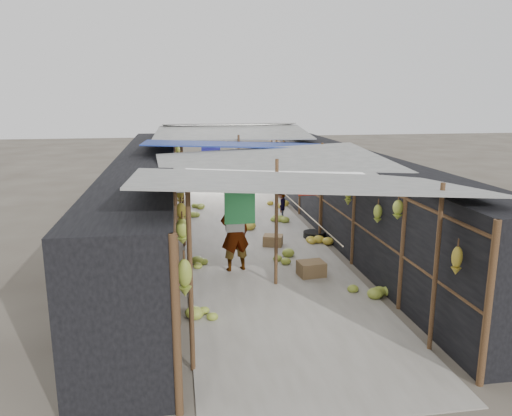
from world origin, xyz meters
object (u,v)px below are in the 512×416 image
crate_near (311,269)px  vendor_elderly (235,232)px  vendor_seated (281,205)px  black_basin (314,235)px  shopper_blue (241,189)px

crate_near → vendor_elderly: size_ratio=0.31×
vendor_seated → crate_near: bearing=6.2°
crate_near → black_basin: (0.85, 2.83, -0.08)m
vendor_elderly → black_basin: bearing=-151.1°
black_basin → vendor_elderly: 3.38m
black_basin → vendor_seated: vendor_seated is taller
vendor_elderly → vendor_seated: size_ratio=1.82×
vendor_seated → black_basin: bearing=23.2°
black_basin → vendor_seated: size_ratio=0.61×
shopper_blue → crate_near: bearing=-105.0°
vendor_elderly → shopper_blue: (0.85, 5.61, -0.10)m
shopper_blue → black_basin: bearing=-86.8°
crate_near → vendor_elderly: vendor_elderly is taller
crate_near → black_basin: crate_near is taller
vendor_elderly → shopper_blue: 5.68m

